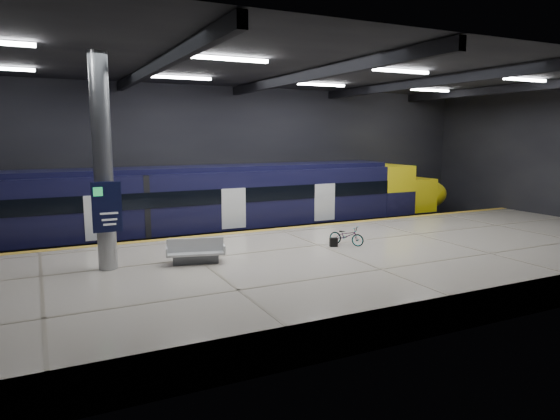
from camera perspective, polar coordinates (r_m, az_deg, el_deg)
ground at (r=21.05m, az=3.04°, el=-6.39°), size 30.00×30.00×0.00m
room_shell at (r=20.33m, az=3.16°, el=9.37°), size 30.10×16.10×8.05m
platform at (r=18.84m, az=6.78°, el=-6.52°), size 30.00×11.00×1.10m
safety_strip at (r=23.18m, az=-0.26°, el=-2.18°), size 30.00×0.40×0.01m
rails at (r=25.84m, az=-2.92°, el=-3.38°), size 30.00×1.52×0.16m
train at (r=24.52m, az=-9.12°, el=0.57°), size 29.40×2.84×3.79m
bench at (r=17.31m, az=-9.62°, el=-5.01°), size 2.11×1.26×0.87m
bicycle at (r=19.97m, az=7.61°, el=-2.92°), size 1.22×1.48×0.76m
pannier_bag at (r=19.69m, az=6.14°, el=-3.67°), size 0.34×0.26×0.35m
info_column at (r=16.85m, az=-19.56°, el=4.76°), size 0.90×0.78×6.90m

